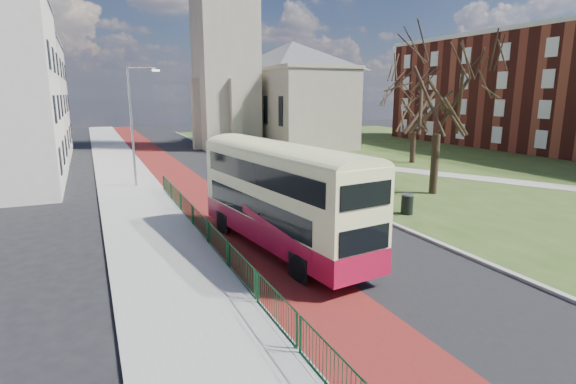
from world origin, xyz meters
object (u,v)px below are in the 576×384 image
streetlamp (134,120)px  litter_bin (407,204)px  bus (281,193)px  winter_tree_near (440,85)px  winter_tree_far (415,107)px

streetlamp → litter_bin: streetlamp is taller
bus → winter_tree_near: size_ratio=1.06×
winter_tree_near → winter_tree_far: size_ratio=1.33×
winter_tree_near → litter_bin: winter_tree_near is taller
bus → winter_tree_far: 26.96m
winter_tree_far → bus: bearing=-140.3°
bus → litter_bin: (8.31, 2.37, -1.84)m
streetlamp → litter_bin: bearing=-47.5°
winter_tree_near → winter_tree_far: winter_tree_near is taller
litter_bin → winter_tree_near: bearing=35.7°
winter_tree_far → litter_bin: 19.76m
bus → litter_bin: bearing=8.4°
streetlamp → winter_tree_near: 20.01m
winter_tree_near → winter_tree_far: (7.50, 11.29, -1.69)m
bus → winter_tree_near: 15.04m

